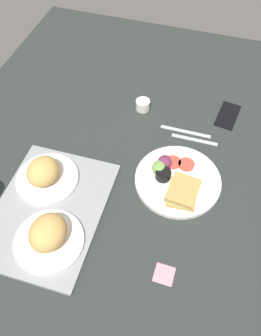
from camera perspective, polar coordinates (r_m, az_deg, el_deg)
ground_plane at (r=114.98cm, az=1.14°, el=-2.74°), size 190.00×150.00×3.00cm
serving_tray at (r=110.09cm, az=-13.55°, el=-6.96°), size 45.49×33.67×1.60cm
bread_plate_near at (r=100.89cm, az=-13.68°, el=-11.03°), size 20.56×20.56×9.63cm
bread_plate_far at (r=112.72cm, az=-14.26°, el=-1.04°), size 20.49×20.49×9.20cm
plate_with_salad at (r=113.06cm, az=7.74°, el=-2.03°), size 28.76×28.76×5.40cm
espresso_cup at (r=135.10cm, az=2.09°, el=10.60°), size 5.60×5.60×4.00cm
fork at (r=127.03cm, az=10.74°, el=4.74°), size 1.57×17.01×0.50cm
knife at (r=129.17cm, az=9.25°, el=6.12°), size 1.53×19.01×0.50cm
cell_phone at (r=138.54cm, az=16.09°, el=8.57°), size 15.25×9.11×0.80cm
sticky_note at (r=100.04cm, az=5.69°, el=-17.43°), size 5.66×5.66×0.12cm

